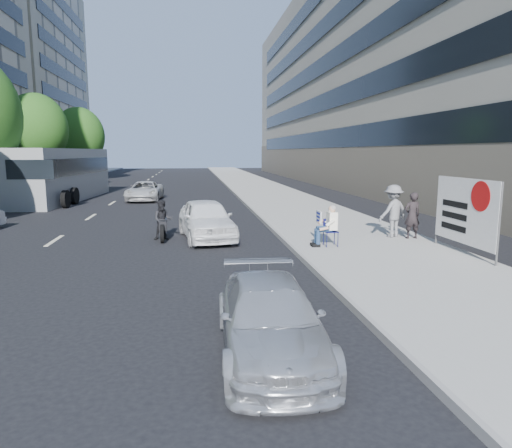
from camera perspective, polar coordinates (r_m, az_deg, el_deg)
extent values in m
plane|color=black|center=(9.32, 2.72, -10.45)|extent=(160.00, 160.00, 0.00)
cube|color=#98958E|center=(29.34, 3.15, 3.08)|extent=(5.00, 120.00, 0.15)
cube|color=#9E9988|center=(45.23, 17.26, 17.40)|extent=(14.00, 70.00, 20.00)
cylinder|color=#382616|center=(40.49, -25.46, 5.86)|extent=(0.30, 0.30, 2.97)
ellipsoid|color=#204512|center=(40.50, -25.79, 10.67)|extent=(4.80, 4.80, 5.52)
cylinder|color=#382616|center=(54.02, -21.04, 6.52)|extent=(0.30, 0.30, 2.62)
ellipsoid|color=#204512|center=(54.01, -21.25, 10.20)|extent=(5.40, 5.40, 6.21)
cylinder|color=#121352|center=(14.40, 8.84, -2.01)|extent=(0.02, 0.02, 0.45)
cylinder|color=#121352|center=(14.51, 10.20, -1.97)|extent=(0.02, 0.02, 0.45)
cylinder|color=#121352|center=(14.74, 8.44, -1.75)|extent=(0.02, 0.02, 0.45)
cylinder|color=#121352|center=(14.84, 9.77, -1.71)|extent=(0.02, 0.02, 0.45)
cube|color=#121352|center=(14.58, 9.34, -0.93)|extent=(0.40, 0.40, 0.03)
cube|color=#121352|center=(14.73, 9.14, -0.10)|extent=(0.40, 0.02, 0.40)
cylinder|color=navy|center=(14.41, 8.63, -0.69)|extent=(0.44, 0.17, 0.17)
cylinder|color=navy|center=(14.39, 7.77, -1.61)|extent=(0.14, 0.14, 0.46)
cube|color=black|center=(14.42, 7.52, -2.68)|extent=(0.26, 0.11, 0.10)
cylinder|color=navy|center=(14.60, 8.41, -0.56)|extent=(0.44, 0.17, 0.17)
cylinder|color=navy|center=(14.58, 7.56, -1.47)|extent=(0.14, 0.14, 0.46)
cube|color=black|center=(14.61, 7.31, -2.52)|extent=(0.26, 0.11, 0.10)
cube|color=white|center=(14.53, 9.45, 0.41)|extent=(0.26, 0.42, 0.56)
sphere|color=tan|center=(14.48, 9.49, 1.86)|extent=(0.23, 0.23, 0.23)
ellipsoid|color=gray|center=(14.48, 9.56, 1.98)|extent=(0.22, 0.24, 0.19)
ellipsoid|color=gray|center=(14.47, 9.18, 1.58)|extent=(0.10, 0.14, 0.13)
cylinder|color=white|center=(14.27, 9.27, 0.14)|extent=(0.30, 0.10, 0.25)
cylinder|color=tan|center=(14.24, 8.49, -0.59)|extent=(0.29, 0.09, 0.14)
cylinder|color=white|center=(14.75, 8.89, 0.63)|extent=(0.26, 0.20, 0.32)
cylinder|color=tan|center=(14.86, 8.25, 0.32)|extent=(0.30, 0.21, 0.18)
cube|color=white|center=(14.97, 7.84, 0.89)|extent=(0.03, 0.55, 0.40)
imported|color=slate|center=(16.58, 16.75, 1.57)|extent=(1.35, 1.07, 1.83)
imported|color=black|center=(16.50, 18.93, 1.01)|extent=(0.60, 0.41, 1.59)
cylinder|color=#4C4C4C|center=(13.35, 28.13, -0.03)|extent=(0.06, 0.06, 2.20)
cylinder|color=#4C4C4C|center=(15.85, 21.78, 1.65)|extent=(0.06, 0.06, 2.20)
cube|color=silver|center=(14.55, 24.65, 1.47)|extent=(0.04, 3.00, 1.90)
cylinder|color=#A50C0C|center=(13.90, 26.25, 3.12)|extent=(0.01, 0.84, 0.84)
cube|color=black|center=(14.94, 23.58, 2.29)|extent=(0.01, 1.30, 0.18)
cube|color=black|center=(14.98, 23.50, 0.96)|extent=(0.01, 1.30, 0.18)
cube|color=black|center=(15.02, 23.42, -0.36)|extent=(0.01, 1.30, 0.18)
imported|color=#B3B5BA|center=(7.19, 1.78, -11.73)|extent=(1.71, 3.89, 1.11)
imported|color=white|center=(16.45, -6.24, 0.62)|extent=(2.24, 4.39, 1.43)
imported|color=silver|center=(30.23, -13.73, 4.03)|extent=(2.25, 4.48, 1.22)
cylinder|color=black|center=(15.97, -11.65, -1.21)|extent=(0.14, 0.64, 0.64)
cylinder|color=black|center=(17.35, -11.36, -0.39)|extent=(0.14, 0.64, 0.64)
cube|color=black|center=(16.62, -11.52, 0.00)|extent=(0.29, 1.21, 0.35)
imported|color=black|center=(16.50, -11.56, 0.50)|extent=(0.71, 0.56, 1.42)
cube|color=gray|center=(32.05, -22.98, 5.71)|extent=(3.56, 12.18, 3.30)
cube|color=black|center=(32.38, -25.22, 6.57)|extent=(1.09, 11.46, 1.00)
cube|color=black|center=(31.73, -20.81, 6.80)|extent=(1.09, 11.46, 1.00)
cube|color=black|center=(26.26, -26.40, 6.11)|extent=(2.40, 0.27, 1.00)
cylinder|color=black|center=(28.21, -27.61, 2.70)|extent=(0.34, 1.02, 1.00)
cylinder|color=black|center=(27.47, -22.69, 2.88)|extent=(0.34, 1.02, 1.00)
cylinder|color=black|center=(30.09, -26.36, 3.12)|extent=(0.34, 1.02, 1.00)
cylinder|color=black|center=(29.40, -21.72, 3.30)|extent=(0.34, 1.02, 1.00)
cylinder|color=black|center=(35.81, -23.38, 4.11)|extent=(0.34, 1.02, 1.00)
cylinder|color=black|center=(35.24, -19.45, 4.27)|extent=(0.34, 1.02, 1.00)
cylinder|color=black|center=(37.26, -22.78, 4.31)|extent=(0.34, 1.02, 1.00)
cylinder|color=black|center=(36.70, -18.99, 4.46)|extent=(0.34, 1.02, 1.00)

